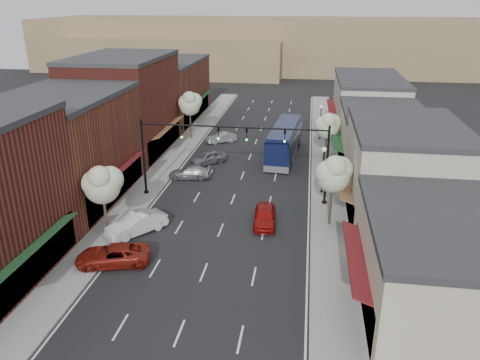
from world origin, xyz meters
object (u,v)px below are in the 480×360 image
at_px(tree_left_near, 102,183).
at_px(parked_car_e, 221,138).
at_px(signal_mast_left, 169,147).
at_px(parked_car_b, 136,224).
at_px(red_hatchback, 265,216).
at_px(tree_left_far, 190,103).
at_px(coach_bus, 284,141).
at_px(signal_mast_right, 299,153).
at_px(lamp_post_far, 321,116).
at_px(tree_right_near, 334,173).
at_px(tree_right_far, 328,125).
at_px(parked_car_d, 208,158).
at_px(parked_car_c, 190,173).
at_px(lamp_post_near, 323,162).
at_px(parked_car_a, 113,255).

height_order(tree_left_near, parked_car_e, tree_left_near).
bearing_deg(signal_mast_left, parked_car_b, -94.48).
distance_m(tree_left_near, red_hatchback, 12.55).
xyz_separation_m(tree_left_far, coach_bus, (12.04, -5.37, -2.73)).
distance_m(signal_mast_left, tree_left_far, 18.14).
bearing_deg(signal_mast_right, lamp_post_far, 83.78).
relative_size(tree_right_near, parked_car_b, 1.26).
relative_size(signal_mast_right, tree_left_near, 1.44).
bearing_deg(lamp_post_far, red_hatchback, -100.50).
bearing_deg(lamp_post_far, tree_left_near, -119.78).
distance_m(tree_right_far, tree_left_far, 17.66).
relative_size(tree_right_far, parked_car_d, 1.30).
xyz_separation_m(signal_mast_right, parked_car_b, (-11.82, -7.40, -3.84)).
bearing_deg(parked_car_b, signal_mast_right, 71.26).
relative_size(tree_right_far, coach_bus, 0.45).
bearing_deg(tree_left_far, tree_right_far, -19.87).
xyz_separation_m(signal_mast_right, parked_car_c, (-10.68, 4.47, -4.02)).
relative_size(tree_left_near, parked_car_d, 1.36).
relative_size(lamp_post_far, parked_car_e, 1.19).
distance_m(tree_left_far, red_hatchback, 25.52).
height_order(parked_car_b, parked_car_c, parked_car_b).
height_order(coach_bus, parked_car_d, coach_bus).
relative_size(red_hatchback, parked_car_c, 1.03).
distance_m(signal_mast_left, tree_left_near, 8.48).
relative_size(coach_bus, parked_car_d, 2.86).
relative_size(red_hatchback, parked_car_e, 1.15).
xyz_separation_m(signal_mast_right, lamp_post_far, (2.18, 20.00, -1.62)).
height_order(parked_car_d, parked_car_e, parked_car_d).
relative_size(signal_mast_right, lamp_post_near, 1.85).
relative_size(signal_mast_right, lamp_post_far, 1.85).
distance_m(signal_mast_right, parked_car_b, 14.46).
relative_size(lamp_post_far, red_hatchback, 1.04).
bearing_deg(tree_right_near, parked_car_c, 147.54).
height_order(parked_car_a, parked_car_e, parked_car_a).
distance_m(parked_car_a, parked_car_c, 16.41).
height_order(parked_car_a, parked_car_b, parked_car_b).
bearing_deg(parked_car_e, tree_left_near, -41.66).
xyz_separation_m(tree_left_far, parked_car_d, (4.05, -8.98, -3.89)).
xyz_separation_m(tree_left_far, parked_car_a, (2.05, -29.84, -3.92)).
height_order(signal_mast_right, parked_car_e, signal_mast_right).
xyz_separation_m(red_hatchback, parked_car_e, (-7.46, 21.54, -0.12)).
relative_size(parked_car_a, parked_car_e, 1.32).
bearing_deg(lamp_post_near, parked_car_c, 171.29).
bearing_deg(tree_left_near, parked_car_e, 80.83).
bearing_deg(parked_car_b, parked_car_c, 123.71).
relative_size(parked_car_c, parked_car_e, 1.12).
bearing_deg(parked_car_b, parked_car_e, 124.55).
bearing_deg(parked_car_e, red_hatchback, -13.38).
bearing_deg(signal_mast_right, parked_car_e, 119.95).
distance_m(tree_left_near, tree_left_far, 26.00).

